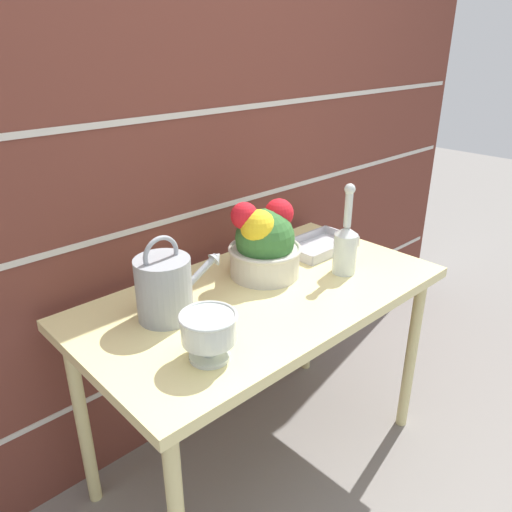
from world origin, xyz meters
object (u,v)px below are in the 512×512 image
crystal_pedestal_bowl (209,330)px  watering_can (165,287)px  flower_planter (264,243)px  glass_decanter (345,245)px  wire_tray (319,247)px

crystal_pedestal_bowl → watering_can: bearing=81.5°
watering_can → flower_planter: bearing=0.8°
glass_decanter → watering_can: bearing=164.7°
flower_planter → glass_decanter: bearing=-38.9°
glass_decanter → wire_tray: 0.24m
flower_planter → glass_decanter: size_ratio=0.84×
watering_can → flower_planter: flower_planter is taller
crystal_pedestal_bowl → flower_planter: (0.46, 0.26, 0.04)m
crystal_pedestal_bowl → wire_tray: size_ratio=0.53×
flower_planter → crystal_pedestal_bowl: bearing=-150.0°
watering_can → crystal_pedestal_bowl: bearing=-98.5°
crystal_pedestal_bowl → glass_decanter: bearing=6.8°
watering_can → crystal_pedestal_bowl: watering_can is taller
watering_can → crystal_pedestal_bowl: (-0.04, -0.26, -0.02)m
watering_can → wire_tray: bearing=1.8°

